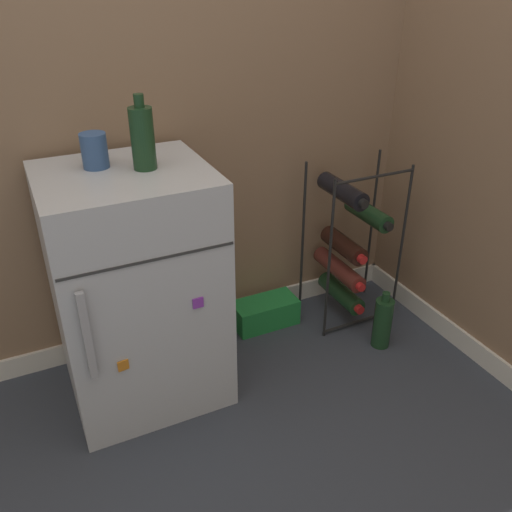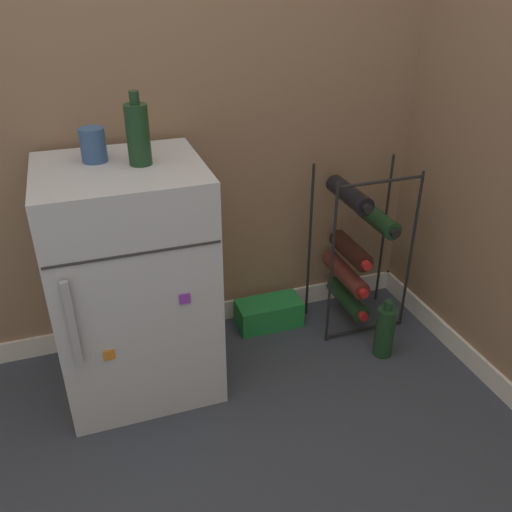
{
  "view_description": "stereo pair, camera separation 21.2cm",
  "coord_description": "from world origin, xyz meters",
  "px_view_note": "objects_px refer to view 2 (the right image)",
  "views": [
    {
      "loc": [
        -0.66,
        -1.35,
        1.46
      ],
      "look_at": [
        0.14,
        0.33,
        0.44
      ],
      "focal_mm": 38.0,
      "sensor_mm": 36.0,
      "label": 1
    },
    {
      "loc": [
        -0.46,
        -1.43,
        1.46
      ],
      "look_at": [
        0.14,
        0.33,
        0.44
      ],
      "focal_mm": 38.0,
      "sensor_mm": 36.0,
      "label": 2
    }
  ],
  "objects_px": {
    "wine_rack": "(354,250)",
    "loose_bottle_floor": "(385,331)",
    "soda_box": "(269,313)",
    "fridge_top_bottle": "(138,134)",
    "mini_fridge": "(133,282)",
    "fridge_top_cup": "(93,145)"
  },
  "relations": [
    {
      "from": "soda_box",
      "to": "fridge_top_bottle",
      "type": "relative_size",
      "value": 1.23
    },
    {
      "from": "fridge_top_bottle",
      "to": "soda_box",
      "type": "bearing_deg",
      "value": 17.89
    },
    {
      "from": "fridge_top_cup",
      "to": "loose_bottle_floor",
      "type": "distance_m",
      "value": 1.34
    },
    {
      "from": "mini_fridge",
      "to": "wine_rack",
      "type": "relative_size",
      "value": 1.19
    },
    {
      "from": "wine_rack",
      "to": "fridge_top_cup",
      "type": "height_order",
      "value": "fridge_top_cup"
    },
    {
      "from": "fridge_top_cup",
      "to": "mini_fridge",
      "type": "bearing_deg",
      "value": -49.68
    },
    {
      "from": "fridge_top_bottle",
      "to": "loose_bottle_floor",
      "type": "bearing_deg",
      "value": -11.68
    },
    {
      "from": "loose_bottle_floor",
      "to": "soda_box",
      "type": "bearing_deg",
      "value": 137.24
    },
    {
      "from": "mini_fridge",
      "to": "soda_box",
      "type": "relative_size",
      "value": 3.04
    },
    {
      "from": "soda_box",
      "to": "fridge_top_bottle",
      "type": "xyz_separation_m",
      "value": [
        -0.51,
        -0.17,
        0.91
      ]
    },
    {
      "from": "wine_rack",
      "to": "loose_bottle_floor",
      "type": "bearing_deg",
      "value": -84.46
    },
    {
      "from": "mini_fridge",
      "to": "fridge_top_bottle",
      "type": "xyz_separation_m",
      "value": [
        0.07,
        -0.0,
        0.54
      ]
    },
    {
      "from": "wine_rack",
      "to": "loose_bottle_floor",
      "type": "relative_size",
      "value": 2.78
    },
    {
      "from": "wine_rack",
      "to": "fridge_top_bottle",
      "type": "xyz_separation_m",
      "value": [
        -0.87,
        -0.08,
        0.61
      ]
    },
    {
      "from": "mini_fridge",
      "to": "wine_rack",
      "type": "distance_m",
      "value": 0.95
    },
    {
      "from": "soda_box",
      "to": "fridge_top_cup",
      "type": "relative_size",
      "value": 2.6
    },
    {
      "from": "mini_fridge",
      "to": "wine_rack",
      "type": "bearing_deg",
      "value": 4.65
    },
    {
      "from": "mini_fridge",
      "to": "loose_bottle_floor",
      "type": "relative_size",
      "value": 3.32
    },
    {
      "from": "wine_rack",
      "to": "fridge_top_bottle",
      "type": "height_order",
      "value": "fridge_top_bottle"
    },
    {
      "from": "mini_fridge",
      "to": "loose_bottle_floor",
      "type": "xyz_separation_m",
      "value": [
        0.97,
        -0.19,
        -0.32
      ]
    },
    {
      "from": "mini_fridge",
      "to": "wine_rack",
      "type": "height_order",
      "value": "mini_fridge"
    },
    {
      "from": "fridge_top_bottle",
      "to": "fridge_top_cup",
      "type": "bearing_deg",
      "value": 150.89
    }
  ]
}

